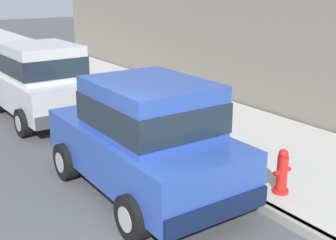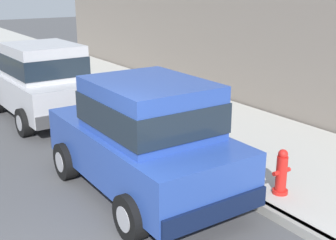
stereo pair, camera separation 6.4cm
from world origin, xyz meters
name	(u,v)px [view 2 (the right image)]	position (x,y,z in m)	size (l,w,h in m)	color
curb	(270,211)	(3.20, 0.00, 0.07)	(0.16, 64.00, 0.14)	gray
car_blue_hatchback	(145,136)	(2.08, 1.66, 0.98)	(1.97, 3.80, 1.88)	#28479E
car_silver_hatchback	(42,80)	(2.09, 6.59, 0.98)	(2.05, 3.86, 1.88)	#BCBCC1
dog_brown	(193,115)	(4.47, 3.57, 0.43)	(0.76, 0.24, 0.49)	brown
fire_hydrant	(281,173)	(3.65, 0.24, 0.48)	(0.34, 0.24, 0.72)	red
building_facade	(218,34)	(7.10, 5.91, 1.86)	(0.50, 20.00, 3.73)	slate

